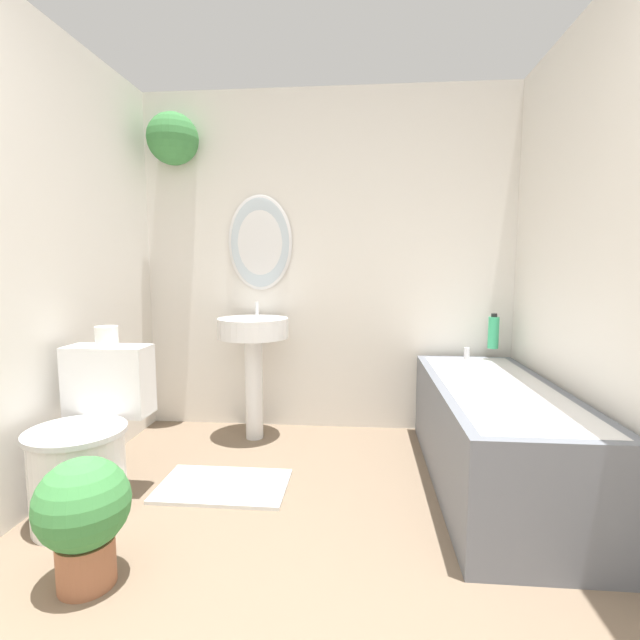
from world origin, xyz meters
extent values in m
cube|color=silver|center=(0.00, 2.83, 1.20)|extent=(2.73, 0.06, 2.40)
ellipsoid|color=silver|center=(-0.47, 2.78, 1.34)|extent=(0.46, 0.02, 0.67)
ellipsoid|color=silver|center=(-0.47, 2.78, 1.34)|extent=(0.42, 0.01, 0.63)
cylinder|color=#9E6042|center=(-1.05, 2.69, 2.13)|extent=(0.16, 0.16, 0.09)
sphere|color=#3D8442|center=(-1.05, 2.69, 2.05)|extent=(0.35, 0.35, 0.35)
cylinder|color=white|center=(-1.03, 1.40, 0.21)|extent=(0.41, 0.41, 0.42)
cylinder|color=silver|center=(-1.03, 1.40, 0.43)|extent=(0.44, 0.44, 0.02)
cube|color=white|center=(-1.03, 1.70, 0.60)|extent=(0.42, 0.18, 0.36)
cylinder|color=white|center=(-0.47, 2.52, 0.35)|extent=(0.12, 0.12, 0.70)
cylinder|color=white|center=(-0.47, 2.52, 0.76)|extent=(0.47, 0.47, 0.13)
cylinder|color=silver|center=(-0.47, 2.65, 0.88)|extent=(0.02, 0.02, 0.10)
cube|color=slate|center=(0.97, 1.94, 0.28)|extent=(0.64, 1.61, 0.55)
cube|color=white|center=(0.97, 1.94, 0.53)|extent=(0.54, 1.51, 0.04)
cylinder|color=silver|center=(0.97, 2.65, 0.59)|extent=(0.04, 0.04, 0.08)
cylinder|color=#38B275|center=(1.13, 2.63, 0.74)|extent=(0.07, 0.07, 0.21)
cylinder|color=black|center=(1.13, 2.63, 0.85)|extent=(0.04, 0.04, 0.02)
cylinder|color=#9E6042|center=(-0.75, 1.00, 0.09)|extent=(0.20, 0.20, 0.18)
sphere|color=#3D8442|center=(-0.75, 1.00, 0.32)|extent=(0.33, 0.33, 0.33)
cube|color=silver|center=(-0.47, 1.79, 0.01)|extent=(0.68, 0.43, 0.02)
cylinder|color=white|center=(-1.03, 1.70, 0.83)|extent=(0.11, 0.11, 0.10)
camera|label=1|loc=(0.25, -0.51, 1.17)|focal=26.00mm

